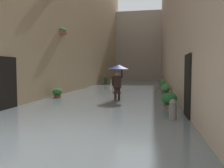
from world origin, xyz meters
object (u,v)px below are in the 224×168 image
Objects in this scene: mooring_bollard at (173,112)px; potted_plant_far_left at (166,90)px; person_wading at (118,75)px; potted_plant_far_right at (106,81)px; potted_plant_near_left at (169,101)px; potted_plant_mid_left at (163,85)px; potted_plant_mid_right at (57,94)px.

potted_plant_far_left is at bearing -91.27° from mooring_bollard.
potted_plant_far_right is at bearing -74.94° from person_wading.
potted_plant_near_left is at bearing 142.97° from person_wading.
person_wading reaches higher than potted_plant_near_left.
person_wading is 2.37× the size of potted_plant_far_left.
potted_plant_mid_left reaches higher than mooring_bollard.
potted_plant_mid_right is 7.17m from mooring_bollard.
potted_plant_near_left is (0.10, 9.08, -0.05)m from potted_plant_mid_left.
potted_plant_far_right is at bearing -90.65° from potted_plant_mid_right.
potted_plant_far_left is (-0.01, 4.18, -0.04)m from potted_plant_mid_left.
mooring_bollard is (-5.72, 4.32, 0.01)m from potted_plant_mid_right.
potted_plant_far_right reaches higher than mooring_bollard.
potted_plant_near_left is 0.97× the size of mooring_bollard.
person_wading is 7.76m from potted_plant_mid_left.
potted_plant_mid_left is 11.21m from mooring_bollard.
potted_plant_mid_left is 1.19× the size of mooring_bollard.
potted_plant_mid_right is 11.74m from potted_plant_far_right.
person_wading is 3.12m from potted_plant_near_left.
mooring_bollard is (-2.32, 3.91, -1.02)m from person_wading.
potted_plant_mid_right is 0.84× the size of mooring_bollard.
potted_plant_mid_right is 6.18m from potted_plant_near_left.
person_wading is 2.10× the size of potted_plant_far_right.
potted_plant_far_right is 10.70m from potted_plant_far_left.
potted_plant_far_left is (-5.74, 9.03, -0.06)m from potted_plant_far_right.
potted_plant_far_left is (-2.48, -3.11, -0.96)m from person_wading.
potted_plant_far_right is at bearing -57.54° from potted_plant_far_left.
potted_plant_mid_left reaches higher than potted_plant_far_right.
potted_plant_mid_left reaches higher than potted_plant_mid_right.
potted_plant_far_right is at bearing -67.97° from potted_plant_near_left.
mooring_bollard is at bearing 88.73° from potted_plant_far_left.
potted_plant_mid_right is 6.47m from potted_plant_far_left.
potted_plant_far_right reaches higher than potted_plant_near_left.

